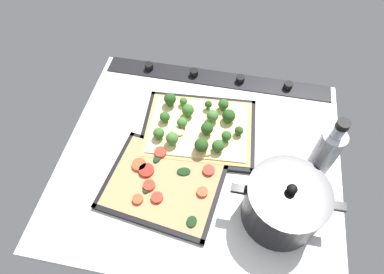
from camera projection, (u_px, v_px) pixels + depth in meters
ground_plane at (200, 160)px, 94.63cm from camera, size 78.04×69.62×3.00cm
stove_control_panel at (217, 78)px, 110.33cm from camera, size 74.92×7.00×2.60cm
baking_tray_front at (199, 130)px, 98.35cm from camera, size 35.02×27.95×1.30cm
broccoli_pizza at (198, 127)px, 96.62cm from camera, size 32.46×25.38×6.19cm
baking_tray_back at (164, 184)px, 88.27cm from camera, size 33.20×28.42×1.30cm
veggie_pizza_back at (163, 182)px, 87.79cm from camera, size 30.50×25.73×1.90cm
cooking_pot at (283, 204)px, 78.00cm from camera, size 25.86×19.04×16.26cm
oil_bottle at (323, 158)px, 81.42cm from camera, size 5.94×5.94×24.27cm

